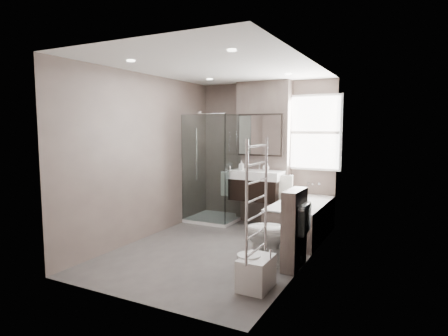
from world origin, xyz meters
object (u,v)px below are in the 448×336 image
Objects in this scene: toilet at (276,233)px; bidet at (256,272)px; vanity at (256,185)px; bathtub at (301,218)px.

bidet is (0.04, -0.79, -0.23)m from toilet.
toilet is at bearing 93.26° from bidet.
bidet is at bearing -67.55° from vanity.
toilet is (0.97, -1.67, -0.33)m from vanity.
bathtub is at bearing 92.42° from bidet.
toilet is at bearing -59.79° from vanity.
bathtub reaches higher than bidet.
toilet is (0.05, -1.34, 0.10)m from bathtub.
toilet reaches higher than bidet.
vanity is 1.15× the size of toilet.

